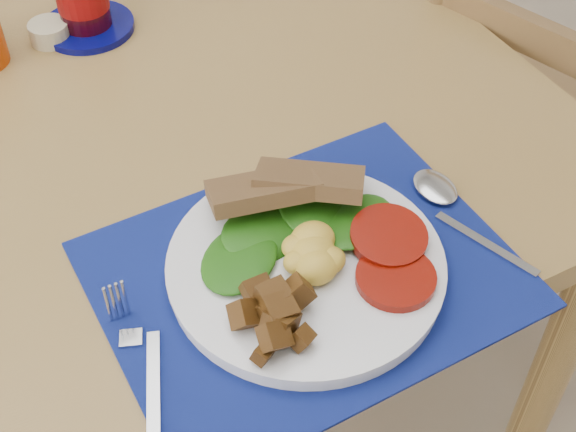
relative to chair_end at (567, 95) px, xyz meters
The scene contains 7 objects.
table 0.87m from the chair_end, behind, with size 1.40×0.90×0.75m.
chair_end is the anchor object (origin of this frame).
placemat 0.68m from the chair_end, 158.82° to the right, with size 0.43×0.33×0.00m, color black.
breakfast_plate 0.69m from the chair_end, 158.67° to the right, with size 0.29×0.29×0.07m.
fork 0.87m from the chair_end, 162.46° to the right, with size 0.06×0.17×0.00m.
spoon 0.51m from the chair_end, 151.72° to the right, with size 0.05×0.19×0.01m.
ramekin 0.82m from the chair_end, 156.99° to the left, with size 0.06×0.06×0.03m, color #BBB189.
Camera 1 is at (-0.03, -0.60, 1.41)m, focal length 50.00 mm.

